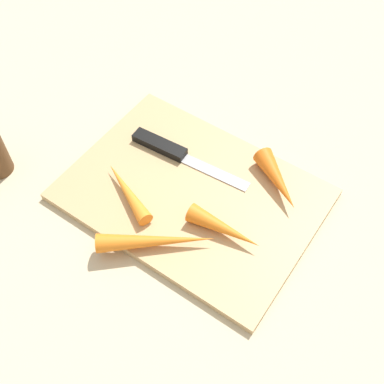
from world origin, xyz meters
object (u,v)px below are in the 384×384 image
(carrot_short, at_px, (224,229))
(carrot_long, at_px, (127,191))
(knife, at_px, (167,148))
(carrot_shortest, at_px, (278,180))
(carrot_longest, at_px, (156,241))
(cutting_board, at_px, (192,194))

(carrot_short, height_order, carrot_long, carrot_short)
(knife, distance_m, carrot_long, 0.10)
(carrot_shortest, height_order, carrot_short, carrot_shortest)
(knife, bearing_deg, carrot_longest, -62.23)
(cutting_board, height_order, carrot_shortest, carrot_shortest)
(cutting_board, bearing_deg, carrot_short, -23.85)
(knife, xyz_separation_m, carrot_long, (0.00, -0.10, 0.01))
(carrot_longest, distance_m, carrot_shortest, 0.20)
(carrot_short, bearing_deg, carrot_long, -174.70)
(cutting_board, bearing_deg, knife, 150.96)
(cutting_board, relative_size, carrot_shortest, 3.47)
(carrot_longest, bearing_deg, cutting_board, 59.32)
(cutting_board, height_order, carrot_long, carrot_long)
(cutting_board, bearing_deg, carrot_longest, -83.24)
(knife, height_order, carrot_shortest, carrot_shortest)
(carrot_short, bearing_deg, knife, 149.24)
(cutting_board, height_order, carrot_short, carrot_short)
(knife, bearing_deg, carrot_long, -91.38)
(carrot_longest, distance_m, carrot_long, 0.10)
(carrot_longest, height_order, carrot_shortest, carrot_shortest)
(knife, distance_m, carrot_short, 0.17)
(carrot_short, relative_size, carrot_long, 0.93)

